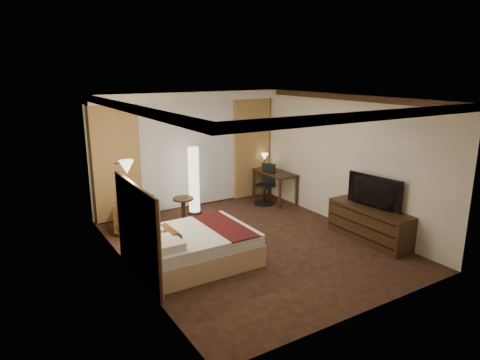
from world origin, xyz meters
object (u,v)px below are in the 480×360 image
desk (275,187)px  television (371,191)px  office_chair (264,184)px  dresser (369,224)px  side_table (183,209)px  floor_lamp (194,180)px  armchair (135,214)px  bed (195,247)px

desk → television: 3.03m
office_chair → dresser: (0.40, -2.92, -0.16)m
office_chair → side_table: bearing=159.6°
floor_lamp → armchair: bearing=-164.3°
desk → floor_lamp: bearing=173.1°
bed → armchair: (-0.39, 1.93, 0.10)m
floor_lamp → office_chair: size_ratio=1.55×
bed → office_chair: bearing=35.9°
dresser → office_chair: bearing=97.8°
floor_lamp → desk: size_ratio=1.28×
bed → office_chair: 3.52m
bed → armchair: size_ratio=2.53×
office_chair → dresser: bearing=-102.7°
bed → side_table: (0.72, 2.05, -0.03)m
office_chair → desk: bearing=-12.3°
office_chair → armchair: bearing=161.8°
armchair → office_chair: (3.23, 0.13, 0.12)m
desk → dresser: bearing=-89.0°
bed → desk: (3.19, 2.11, 0.10)m
armchair → dresser: (3.63, -2.79, -0.04)m
office_chair → bed: bearing=-164.6°
bed → side_table: bearing=70.7°
armchair → side_table: bearing=32.3°
armchair → office_chair: bearing=28.2°
bed → floor_lamp: bearing=64.4°
side_table → desk: 2.48m
side_table → office_chair: office_chair is taller
floor_lamp → dresser: (2.11, -3.22, -0.43)m
dresser → television: bearing=180.0°
dresser → side_table: bearing=130.9°
floor_lamp → dresser: 3.87m
desk → office_chair: office_chair is taller
desk → office_chair: bearing=-171.8°
armchair → desk: size_ratio=0.63×
bed → dresser: 3.36m
side_table → desk: (2.47, 0.05, 0.13)m
armchair → desk: same height
office_chair → television: size_ratio=0.86×
bed → side_table: 2.18m
floor_lamp → television: size_ratio=1.33×
bed → office_chair: size_ratio=1.92×
floor_lamp → office_chair: 1.76m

